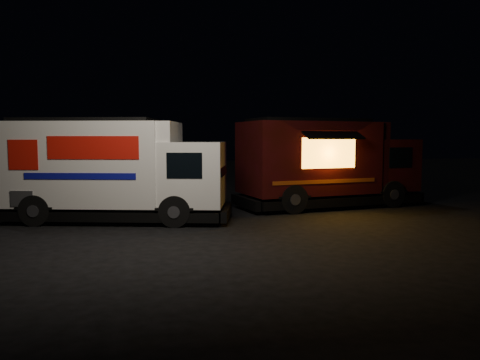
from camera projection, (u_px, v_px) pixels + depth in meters
ground at (241, 220)px, 14.73m from camera, size 80.00×80.00×0.00m
white_truck at (117, 170)px, 14.63m from camera, size 7.42×4.05×3.19m
red_truck at (329, 163)px, 17.76m from camera, size 7.43×3.78×3.30m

